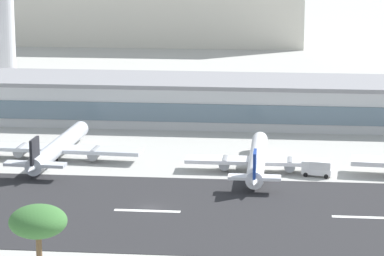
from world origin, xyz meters
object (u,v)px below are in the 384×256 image
object	(u,v)px
terminal_building	(181,100)
airliner_navy_tail_gate_2	(257,160)
airliner_black_tail_gate_1	(57,149)
palm_tree_0	(38,224)
service_box_truck_0	(317,168)

from	to	relation	value
terminal_building	airliner_navy_tail_gate_2	xyz separation A→B (m)	(20.83, -47.75, -2.95)
airliner_black_tail_gate_1	palm_tree_0	world-z (taller)	palm_tree_0
airliner_black_tail_gate_1	airliner_navy_tail_gate_2	xyz separation A→B (m)	(43.25, -5.52, -0.09)
airliner_black_tail_gate_1	service_box_truck_0	size ratio (longest dim) A/B	6.34
terminal_building	palm_tree_0	world-z (taller)	palm_tree_0
terminal_building	airliner_navy_tail_gate_2	distance (m)	52.17
airliner_navy_tail_gate_2	palm_tree_0	bearing A→B (deg)	162.81
service_box_truck_0	terminal_building	bearing A→B (deg)	-43.92
terminal_building	service_box_truck_0	bearing A→B (deg)	-56.22
terminal_building	airliner_navy_tail_gate_2	world-z (taller)	terminal_building
terminal_building	service_box_truck_0	xyz separation A→B (m)	(33.03, -49.38, -3.75)
airliner_black_tail_gate_1	palm_tree_0	xyz separation A→B (m)	(18.28, -84.89, 12.04)
palm_tree_0	service_box_truck_0	bearing A→B (deg)	64.44
airliner_navy_tail_gate_2	service_box_truck_0	size ratio (longest dim) A/B	6.10
airliner_black_tail_gate_1	palm_tree_0	distance (m)	87.67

